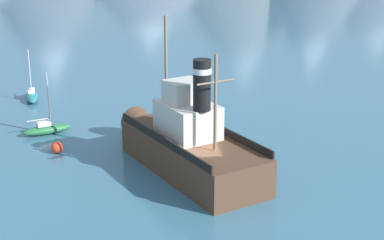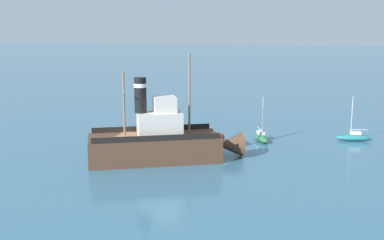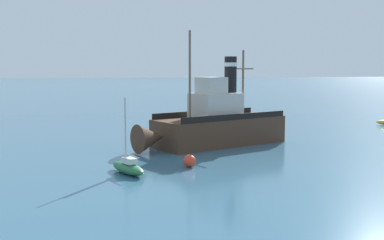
% 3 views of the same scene
% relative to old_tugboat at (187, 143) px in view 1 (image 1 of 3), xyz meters
% --- Properties ---
extents(ground_plane, '(600.00, 600.00, 0.00)m').
position_rel_old_tugboat_xyz_m(ground_plane, '(0.47, -2.70, -1.83)').
color(ground_plane, '#38667F').
extents(old_tugboat, '(9.10, 14.49, 9.90)m').
position_rel_old_tugboat_xyz_m(old_tugboat, '(0.00, 0.00, 0.00)').
color(old_tugboat, '#4C3323').
rests_on(old_tugboat, ground).
extents(sailboat_teal, '(1.67, 3.92, 4.90)m').
position_rel_old_tugboat_xyz_m(sailboat_teal, '(-12.62, 18.08, -1.40)').
color(sailboat_teal, '#23757A').
rests_on(sailboat_teal, ground).
extents(sailboat_green, '(3.93, 2.49, 4.90)m').
position_rel_old_tugboat_xyz_m(sailboat_green, '(-10.12, 8.28, -1.40)').
color(sailboat_green, '#286B3D').
rests_on(sailboat_green, ground).
extents(mooring_buoy, '(0.87, 0.87, 0.87)m').
position_rel_old_tugboat_xyz_m(mooring_buoy, '(-8.91, 4.00, -1.40)').
color(mooring_buoy, red).
rests_on(mooring_buoy, ground).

